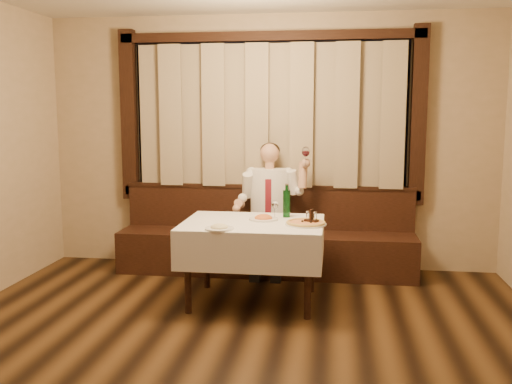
# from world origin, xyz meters

# --- Properties ---
(room) EXTENTS (5.01, 6.01, 2.81)m
(room) POSITION_xyz_m (-0.00, 0.97, 1.50)
(room) COLOR black
(room) RESTS_ON ground
(banquette) EXTENTS (3.20, 0.61, 0.94)m
(banquette) POSITION_xyz_m (0.00, 2.72, 0.31)
(banquette) COLOR black
(banquette) RESTS_ON ground
(dining_table) EXTENTS (1.27, 0.97, 0.76)m
(dining_table) POSITION_xyz_m (0.00, 1.70, 0.65)
(dining_table) COLOR black
(dining_table) RESTS_ON ground
(pizza) EXTENTS (0.36, 0.36, 0.04)m
(pizza) POSITION_xyz_m (0.48, 1.62, 0.77)
(pizza) COLOR white
(pizza) RESTS_ON dining_table
(pasta_red) EXTENTS (0.27, 0.27, 0.09)m
(pasta_red) POSITION_xyz_m (0.08, 1.79, 0.79)
(pasta_red) COLOR white
(pasta_red) RESTS_ON dining_table
(pasta_cream) EXTENTS (0.25, 0.25, 0.08)m
(pasta_cream) POSITION_xyz_m (-0.24, 1.32, 0.79)
(pasta_cream) COLOR white
(pasta_cream) RESTS_ON dining_table
(green_bottle) EXTENTS (0.07, 0.07, 0.32)m
(green_bottle) POSITION_xyz_m (0.28, 1.96, 0.89)
(green_bottle) COLOR #11521D
(green_bottle) RESTS_ON dining_table
(table_wine_glass) EXTENTS (0.06, 0.06, 0.17)m
(table_wine_glass) POSITION_xyz_m (0.18, 1.87, 0.88)
(table_wine_glass) COLOR white
(table_wine_glass) RESTS_ON dining_table
(cruet_caddy) EXTENTS (0.14, 0.10, 0.13)m
(cruet_caddy) POSITION_xyz_m (0.53, 1.66, 0.80)
(cruet_caddy) COLOR black
(cruet_caddy) RESTS_ON dining_table
(seated_man) EXTENTS (0.78, 0.58, 1.42)m
(seated_man) POSITION_xyz_m (0.04, 2.63, 0.82)
(seated_man) COLOR black
(seated_man) RESTS_ON ground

